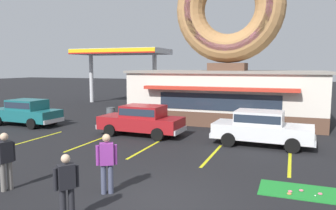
% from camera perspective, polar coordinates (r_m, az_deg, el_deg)
% --- Properties ---
extents(ground_plane, '(160.00, 160.00, 0.00)m').
position_cam_1_polar(ground_plane, '(9.30, -1.97, -16.21)').
color(ground_plane, black).
extents(donut_shop_building, '(12.30, 6.75, 10.96)m').
position_cam_1_polar(donut_shop_building, '(22.21, 10.36, 6.90)').
color(donut_shop_building, brown).
rests_on(donut_shop_building, ground).
extents(putting_mat, '(3.93, 1.29, 0.03)m').
position_cam_1_polar(putting_mat, '(10.60, 26.58, -13.91)').
color(putting_mat, '#1E842D').
rests_on(putting_mat, ground).
extents(mini_donut_near_left, '(0.13, 0.13, 0.04)m').
position_cam_1_polar(mini_donut_near_left, '(10.50, 24.98, -13.83)').
color(mini_donut_near_left, '#D8667F').
rests_on(mini_donut_near_left, putting_mat).
extents(mini_donut_near_right, '(0.13, 0.13, 0.04)m').
position_cam_1_polar(mini_donut_near_right, '(10.18, 20.37, -14.27)').
color(mini_donut_near_right, '#D17F47').
rests_on(mini_donut_near_right, putting_mat).
extents(mini_donut_mid_centre, '(0.13, 0.13, 0.04)m').
position_cam_1_polar(mini_donut_mid_centre, '(10.36, 20.50, -13.91)').
color(mini_donut_mid_centre, '#D8667F').
rests_on(mini_donut_mid_centre, putting_mat).
extents(mini_donut_mid_right, '(0.13, 0.13, 0.04)m').
position_cam_1_polar(mini_donut_mid_right, '(10.55, 22.18, -13.61)').
color(mini_donut_mid_right, '#D8667F').
rests_on(mini_donut_mid_right, putting_mat).
extents(golf_ball, '(0.04, 0.04, 0.04)m').
position_cam_1_polar(golf_ball, '(10.30, 24.27, -14.19)').
color(golf_ball, white).
rests_on(golf_ball, putting_mat).
extents(car_white, '(4.64, 2.14, 1.60)m').
position_cam_1_polar(car_white, '(15.69, 15.91, -3.65)').
color(car_white, silver).
rests_on(car_white, ground).
extents(car_teal, '(4.62, 2.11, 1.60)m').
position_cam_1_polar(car_teal, '(22.07, -23.45, -1.01)').
color(car_teal, '#196066').
rests_on(car_teal, ground).
extents(car_red, '(4.61, 2.08, 1.60)m').
position_cam_1_polar(car_red, '(17.31, -4.59, -2.45)').
color(car_red, maroon).
rests_on(car_red, ground).
extents(pedestrian_blue_sweater_man, '(0.52, 0.40, 1.74)m').
position_cam_1_polar(pedestrian_blue_sweater_man, '(9.57, -10.63, -9.50)').
color(pedestrian_blue_sweater_man, '#474C66').
rests_on(pedestrian_blue_sweater_man, ground).
extents(pedestrian_hooded_kid, '(0.42, 0.49, 1.61)m').
position_cam_1_polar(pedestrian_hooded_kid, '(8.22, -17.26, -13.05)').
color(pedestrian_hooded_kid, '#232328').
rests_on(pedestrian_hooded_kid, ground).
extents(pedestrian_leather_jacket_man, '(0.34, 0.57, 1.72)m').
position_cam_1_polar(pedestrian_leather_jacket_man, '(10.75, -26.46, -8.35)').
color(pedestrian_leather_jacket_man, slate).
rests_on(pedestrian_leather_jacket_man, ground).
extents(trash_bin, '(0.57, 0.57, 0.97)m').
position_cam_1_polar(trash_bin, '(21.78, -9.93, -1.64)').
color(trash_bin, '#51565B').
rests_on(trash_bin, ground).
extents(gas_station_canopy, '(9.00, 4.46, 5.30)m').
position_cam_1_polar(gas_station_canopy, '(32.46, -8.14, 8.82)').
color(gas_station_canopy, silver).
rests_on(gas_station_canopy, ground).
extents(parking_stripe_far_left, '(0.12, 3.60, 0.01)m').
position_cam_1_polar(parking_stripe_far_left, '(17.96, -21.67, -5.40)').
color(parking_stripe_far_left, yellow).
rests_on(parking_stripe_far_left, ground).
extents(parking_stripe_left, '(0.12, 3.60, 0.01)m').
position_cam_1_polar(parking_stripe_left, '(16.12, -13.72, -6.46)').
color(parking_stripe_left, yellow).
rests_on(parking_stripe_left, ground).
extents(parking_stripe_mid_left, '(0.12, 3.60, 0.01)m').
position_cam_1_polar(parking_stripe_mid_left, '(14.66, -3.93, -7.60)').
color(parking_stripe_mid_left, yellow).
rests_on(parking_stripe_mid_left, ground).
extents(parking_stripe_centre, '(0.12, 3.60, 0.01)m').
position_cam_1_polar(parking_stripe_centre, '(13.72, 7.66, -8.65)').
color(parking_stripe_centre, yellow).
rests_on(parking_stripe_centre, ground).
extents(parking_stripe_mid_right, '(0.12, 3.60, 0.01)m').
position_cam_1_polar(parking_stripe_mid_right, '(13.39, 20.44, -9.41)').
color(parking_stripe_mid_right, yellow).
rests_on(parking_stripe_mid_right, ground).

